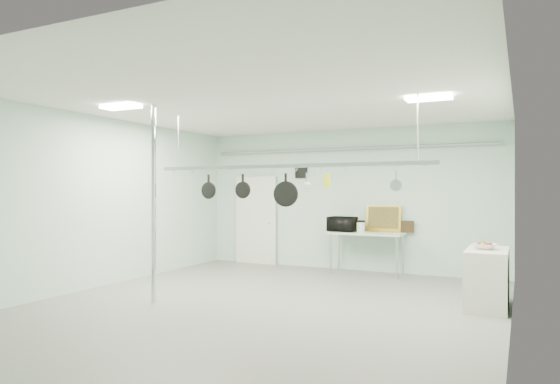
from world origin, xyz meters
The scene contains 25 objects.
floor centered at (0.00, 0.00, 0.00)m, with size 8.00×8.00×0.00m, color gray.
ceiling centered at (0.00, 0.00, 3.19)m, with size 7.00×8.00×0.02m, color silver.
back_wall centered at (0.00, 3.99, 1.60)m, with size 7.00×0.02×3.20m, color silver.
right_wall centered at (3.49, 0.00, 1.60)m, with size 0.02×8.00×3.20m, color silver.
door centered at (-2.30, 3.94, 1.05)m, with size 1.10×0.10×2.20m, color silver.
wall_vent centered at (-1.10, 3.97, 2.25)m, with size 0.30×0.04×0.30m, color black.
conduit_pipe centered at (0.00, 3.90, 2.75)m, with size 0.07×0.07×6.60m, color gray.
chrome_pole centered at (-1.70, -0.60, 1.60)m, with size 0.08×0.08×3.20m, color silver.
prep_table centered at (0.60, 3.60, 0.83)m, with size 1.60×0.70×0.91m.
side_cabinet centered at (3.15, 1.40, 0.45)m, with size 0.60×1.20×0.90m, color beige.
pot_rack centered at (0.20, 0.30, 2.23)m, with size 4.80×0.06×1.00m.
light_panel_left centered at (-2.20, -0.80, 3.16)m, with size 0.65×0.30×0.05m, color white.
light_panel_right centered at (2.40, 0.60, 3.16)m, with size 0.65×0.30×0.05m, color white.
microwave centered at (0.08, 3.53, 1.07)m, with size 0.58×0.39×0.32m, color black.
coffee_canister centered at (0.51, 3.47, 1.02)m, with size 0.17×0.17×0.22m, color silver.
painting_large centered at (0.89, 3.90, 1.20)m, with size 0.78×0.05×0.58m, color gold.
painting_small centered at (1.41, 3.90, 1.03)m, with size 0.30×0.04×0.25m, color black.
fruit_bowl centered at (3.11, 1.38, 0.94)m, with size 0.35×0.35×0.09m, color silver.
skillet_left centered at (-1.25, 0.30, 1.89)m, with size 0.29×0.06×0.40m, color black, non-canonical shape.
skillet_mid centered at (-0.57, 0.30, 1.89)m, with size 0.28×0.06×0.39m, color black, non-canonical shape.
skillet_right centered at (0.23, 0.30, 1.81)m, with size 0.41×0.06×0.55m, color black, non-canonical shape.
whisk centered at (0.59, 0.30, 1.94)m, with size 0.15×0.15×0.29m, color #B5B6BB, non-canonical shape.
grater centered at (0.92, 0.30, 1.97)m, with size 0.10×0.02×0.23m, color yellow, non-canonical shape.
saucepan centered at (1.99, 0.30, 1.94)m, with size 0.16×0.10×0.29m, color silver, non-canonical shape.
fruit_cluster centered at (3.11, 1.38, 0.98)m, with size 0.24×0.24×0.09m, color maroon, non-canonical shape.
Camera 1 is at (3.63, -6.91, 1.81)m, focal length 32.00 mm.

